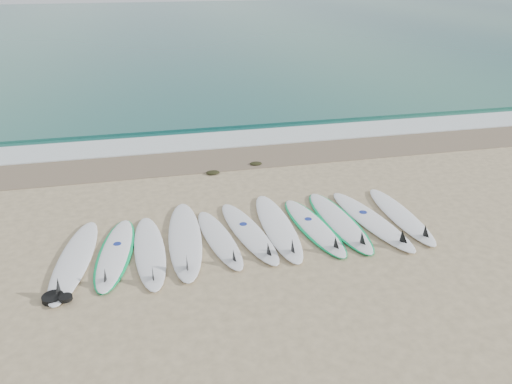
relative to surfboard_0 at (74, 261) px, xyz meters
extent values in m
plane|color=tan|center=(3.10, 0.25, -0.06)|extent=(120.00, 120.00, 0.00)
cube|color=#206055|center=(3.10, 32.75, -0.04)|extent=(120.00, 55.00, 0.03)
cube|color=#74614D|center=(3.10, 4.35, -0.05)|extent=(120.00, 1.80, 0.01)
cube|color=silver|center=(3.10, 5.75, -0.04)|extent=(120.00, 1.40, 0.04)
cube|color=#206055|center=(3.10, 7.25, -0.01)|extent=(120.00, 1.00, 0.10)
ellipsoid|color=white|center=(0.01, 0.08, -0.01)|extent=(0.92, 2.72, 0.09)
cone|color=black|center=(-0.12, -0.88, 0.14)|extent=(0.26, 0.31, 0.28)
ellipsoid|color=white|center=(0.68, 0.14, -0.02)|extent=(0.82, 2.45, 0.08)
ellipsoid|color=#00B459|center=(0.68, 0.14, -0.02)|extent=(0.91, 2.48, 0.06)
cone|color=black|center=(0.56, -0.73, 0.12)|extent=(0.24, 0.28, 0.26)
cylinder|color=navy|center=(0.71, 0.37, 0.02)|extent=(0.16, 0.16, 0.01)
ellipsoid|color=white|center=(1.26, 0.08, -0.02)|extent=(0.61, 2.55, 0.08)
cone|color=black|center=(1.29, -0.85, 0.13)|extent=(0.22, 0.28, 0.27)
ellipsoid|color=white|center=(1.91, 0.36, -0.01)|extent=(0.77, 2.92, 0.09)
cone|color=black|center=(1.85, -0.70, 0.16)|extent=(0.26, 0.32, 0.31)
ellipsoid|color=white|center=(2.51, 0.23, -0.02)|extent=(0.81, 2.34, 0.07)
cone|color=black|center=(2.64, -0.60, 0.11)|extent=(0.23, 0.27, 0.24)
ellipsoid|color=white|center=(3.08, 0.34, -0.02)|extent=(0.96, 2.59, 0.08)
cone|color=black|center=(3.24, -0.57, 0.13)|extent=(0.26, 0.30, 0.27)
cylinder|color=navy|center=(3.04, 0.58, 0.03)|extent=(0.17, 0.17, 0.01)
ellipsoid|color=white|center=(3.68, 0.43, -0.01)|extent=(0.59, 2.77, 0.09)
cone|color=black|center=(3.67, -0.58, 0.15)|extent=(0.24, 0.30, 0.29)
ellipsoid|color=white|center=(4.35, 0.27, -0.02)|extent=(0.78, 2.47, 0.08)
ellipsoid|color=#00B459|center=(4.35, 0.27, -0.02)|extent=(0.87, 2.50, 0.06)
cone|color=black|center=(4.45, -0.61, 0.12)|extent=(0.23, 0.28, 0.26)
cylinder|color=navy|center=(4.32, 0.51, 0.02)|extent=(0.16, 0.16, 0.01)
ellipsoid|color=white|center=(4.90, 0.36, -0.01)|extent=(0.70, 2.65, 0.08)
ellipsoid|color=#00B459|center=(4.90, 0.36, -0.02)|extent=(0.79, 2.67, 0.06)
cone|color=black|center=(4.96, -0.59, 0.14)|extent=(0.24, 0.29, 0.28)
ellipsoid|color=white|center=(5.52, 0.26, -0.01)|extent=(0.99, 2.75, 0.09)
cone|color=black|center=(5.68, -0.71, 0.14)|extent=(0.27, 0.32, 0.29)
cylinder|color=navy|center=(5.48, 0.52, 0.03)|extent=(0.18, 0.18, 0.01)
ellipsoid|color=white|center=(6.18, 0.33, -0.01)|extent=(0.54, 2.55, 0.08)
cone|color=black|center=(6.19, -0.61, 0.13)|extent=(0.22, 0.27, 0.27)
ellipsoid|color=black|center=(2.87, 3.38, -0.03)|extent=(0.33, 0.26, 0.06)
ellipsoid|color=black|center=(4.01, 3.73, -0.03)|extent=(0.31, 0.24, 0.06)
cylinder|color=black|center=(-0.21, -0.97, -0.02)|extent=(0.32, 0.32, 0.08)
cylinder|color=black|center=(-0.01, -1.07, 0.02)|extent=(0.20, 0.20, 0.06)
camera|label=1|loc=(1.40, -7.64, 4.58)|focal=35.00mm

